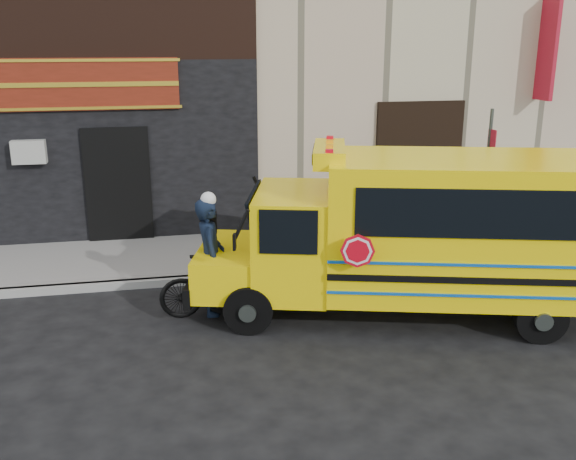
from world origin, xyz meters
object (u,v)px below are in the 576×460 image
(sign_pole, at_px, (486,180))
(bicycle, at_px, (214,285))
(school_bus, at_px, (423,230))
(cyclist, at_px, (210,259))

(sign_pole, relative_size, bicycle, 1.73)
(sign_pole, bearing_deg, school_bus, -135.62)
(school_bus, xyz_separation_m, cyclist, (-3.51, 0.64, -0.50))
(school_bus, relative_size, bicycle, 3.86)
(school_bus, height_order, sign_pole, sign_pole)
(sign_pole, distance_m, cyclist, 6.14)
(school_bus, xyz_separation_m, sign_pole, (2.36, 2.30, 0.27))
(bicycle, bearing_deg, school_bus, -99.32)
(school_bus, relative_size, sign_pole, 2.23)
(bicycle, height_order, cyclist, cyclist)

